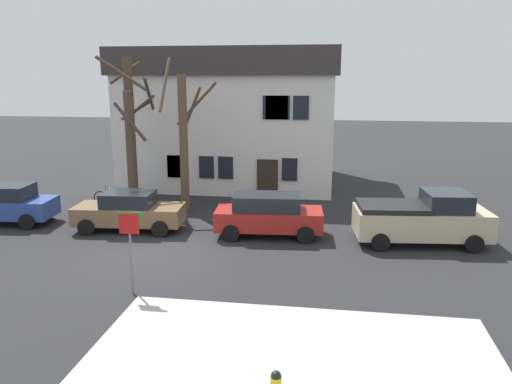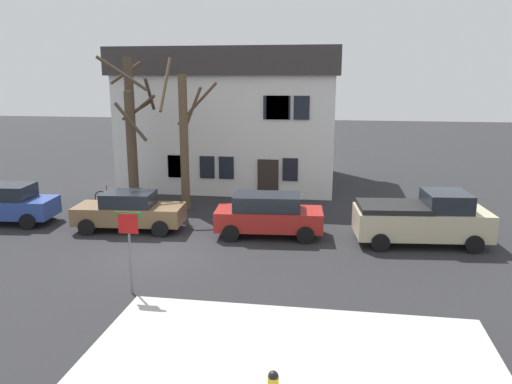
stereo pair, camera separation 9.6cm
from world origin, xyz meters
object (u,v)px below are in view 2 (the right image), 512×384
(street_sign_pole, at_px, (129,237))
(bicycle_leaning, at_px, (111,198))
(pickup_truck_beige, at_px, (422,219))
(tree_bare_near, at_px, (132,128))
(building_main, at_px, (235,116))
(tree_bare_mid, at_px, (132,147))
(car_brown_sedan, at_px, (129,211))
(car_red_wagon, at_px, (268,214))
(car_blue_wagon, at_px, (2,203))
(tree_bare_far, at_px, (184,137))

(street_sign_pole, distance_m, bicycle_leaning, 11.34)
(pickup_truck_beige, bearing_deg, bicycle_leaning, 165.51)
(tree_bare_near, bearing_deg, pickup_truck_beige, -16.98)
(building_main, bearing_deg, bicycle_leaning, -125.99)
(street_sign_pole, bearing_deg, tree_bare_mid, 111.60)
(tree_bare_mid, distance_m, pickup_truck_beige, 13.59)
(car_brown_sedan, relative_size, car_red_wagon, 1.05)
(street_sign_pole, relative_size, bicycle_leaning, 1.44)
(car_red_wagon, bearing_deg, street_sign_pole, -117.97)
(car_brown_sedan, bearing_deg, car_blue_wagon, 179.08)
(tree_bare_mid, relative_size, car_blue_wagon, 1.23)
(tree_bare_near, relative_size, pickup_truck_beige, 1.41)
(tree_bare_near, distance_m, car_red_wagon, 8.92)
(car_blue_wagon, bearing_deg, bicycle_leaning, 48.50)
(car_blue_wagon, relative_size, bicycle_leaning, 2.65)
(car_red_wagon, xyz_separation_m, bicycle_leaning, (-8.54, 3.76, -0.53))
(building_main, height_order, car_red_wagon, building_main)
(building_main, height_order, street_sign_pole, building_main)
(tree_bare_near, distance_m, pickup_truck_beige, 14.26)
(building_main, relative_size, car_blue_wagon, 2.69)
(car_blue_wagon, relative_size, street_sign_pole, 1.84)
(building_main, xyz_separation_m, street_sign_pole, (0.19, -16.92, -2.22))
(building_main, height_order, car_blue_wagon, building_main)
(car_brown_sedan, bearing_deg, tree_bare_mid, 108.70)
(building_main, bearing_deg, pickup_truck_beige, -48.50)
(tree_bare_near, xyz_separation_m, car_red_wagon, (7.35, -4.07, -3.00))
(car_red_wagon, bearing_deg, tree_bare_mid, 155.17)
(tree_bare_far, xyz_separation_m, car_blue_wagon, (-7.31, -3.61, -2.62))
(tree_bare_far, height_order, car_brown_sedan, tree_bare_far)
(car_blue_wagon, bearing_deg, street_sign_pole, -35.94)
(tree_bare_far, bearing_deg, tree_bare_near, 170.80)
(street_sign_pole, xyz_separation_m, bicycle_leaning, (-5.25, 9.95, -1.41))
(car_blue_wagon, height_order, pickup_truck_beige, pickup_truck_beige)
(tree_bare_far, xyz_separation_m, car_red_wagon, (4.55, -3.62, -2.62))
(tree_bare_near, xyz_separation_m, car_blue_wagon, (-4.50, -4.06, -2.99))
(tree_bare_mid, bearing_deg, tree_bare_near, 111.16)
(car_blue_wagon, relative_size, car_brown_sedan, 1.00)
(tree_bare_mid, xyz_separation_m, car_brown_sedan, (1.13, -3.34, -2.23))
(tree_bare_near, relative_size, car_brown_sedan, 1.58)
(tree_bare_far, xyz_separation_m, pickup_truck_beige, (10.55, -3.62, -2.53))
(pickup_truck_beige, bearing_deg, building_main, 131.50)
(street_sign_pole, bearing_deg, tree_bare_near, 111.56)
(tree_bare_mid, distance_m, car_red_wagon, 8.04)
(street_sign_pole, height_order, bicycle_leaning, street_sign_pole)
(tree_bare_near, distance_m, bicycle_leaning, 3.74)
(bicycle_leaning, bearing_deg, tree_bare_near, 14.96)
(car_blue_wagon, distance_m, bicycle_leaning, 5.03)
(car_brown_sedan, distance_m, car_red_wagon, 5.90)
(car_blue_wagon, distance_m, street_sign_pole, 10.61)
(street_sign_pole, bearing_deg, pickup_truck_beige, 33.70)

